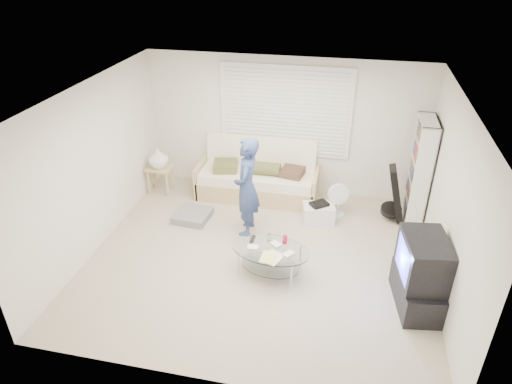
% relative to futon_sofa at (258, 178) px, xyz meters
% --- Properties ---
extents(ground, '(5.00, 5.00, 0.00)m').
position_rel_futon_sofa_xyz_m(ground, '(0.42, -1.88, -0.35)').
color(ground, tan).
rests_on(ground, ground).
extents(room_shell, '(5.02, 4.52, 2.51)m').
position_rel_futon_sofa_xyz_m(room_shell, '(0.42, -1.40, 1.28)').
color(room_shell, silver).
rests_on(room_shell, ground).
extents(window_blinds, '(2.32, 0.08, 1.62)m').
position_rel_futon_sofa_xyz_m(window_blinds, '(0.42, 0.32, 1.20)').
color(window_blinds, silver).
rests_on(window_blinds, ground).
extents(futon_sofa, '(2.19, 0.88, 1.07)m').
position_rel_futon_sofa_xyz_m(futon_sofa, '(0.00, 0.00, 0.00)').
color(futon_sofa, tan).
rests_on(futon_sofa, ground).
extents(grey_floor_pillow, '(0.61, 0.61, 0.13)m').
position_rel_futon_sofa_xyz_m(grey_floor_pillow, '(-0.92, -1.05, -0.29)').
color(grey_floor_pillow, slate).
rests_on(grey_floor_pillow, ground).
extents(side_table, '(0.45, 0.36, 0.89)m').
position_rel_futon_sofa_xyz_m(side_table, '(-1.80, -0.26, 0.31)').
color(side_table, tan).
rests_on(side_table, ground).
extents(bookshelf, '(0.28, 0.74, 1.76)m').
position_rel_futon_sofa_xyz_m(bookshelf, '(2.74, -0.19, 0.53)').
color(bookshelf, white).
rests_on(bookshelf, ground).
extents(guitar_case, '(0.38, 0.36, 0.96)m').
position_rel_futon_sofa_xyz_m(guitar_case, '(2.41, -0.35, 0.08)').
color(guitar_case, black).
rests_on(guitar_case, ground).
extents(floor_fan, '(0.38, 0.25, 0.62)m').
position_rel_futon_sofa_xyz_m(floor_fan, '(1.49, -0.41, 0.01)').
color(floor_fan, white).
rests_on(floor_fan, ground).
extents(storage_bin, '(0.58, 0.47, 0.36)m').
position_rel_futon_sofa_xyz_m(storage_bin, '(1.19, -0.67, -0.19)').
color(storage_bin, white).
rests_on(storage_bin, ground).
extents(tv_unit, '(0.63, 1.00, 1.02)m').
position_rel_futon_sofa_xyz_m(tv_unit, '(2.61, -2.41, 0.14)').
color(tv_unit, black).
rests_on(tv_unit, ground).
extents(coffee_table, '(1.22, 0.88, 0.54)m').
position_rel_futon_sofa_xyz_m(coffee_table, '(0.64, -2.18, -0.01)').
color(coffee_table, silver).
rests_on(coffee_table, ground).
extents(standing_person, '(0.42, 0.62, 1.63)m').
position_rel_futon_sofa_xyz_m(standing_person, '(0.08, -1.22, 0.47)').
color(standing_person, navy).
rests_on(standing_person, ground).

